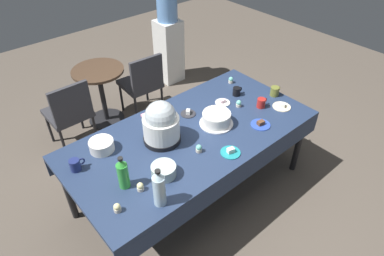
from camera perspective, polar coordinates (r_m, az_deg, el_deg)
The scene contains 28 objects.
ground at distance 3.43m, azimuth 0.00°, elevation -10.53°, with size 9.00×9.00×0.00m, color brown.
potluck_table at distance 2.95m, azimuth 0.00°, elevation -1.70°, with size 2.20×1.10×0.75m.
frosted_layer_cake at distance 2.97m, azimuth 4.18°, elevation 1.59°, with size 0.30×0.30×0.12m.
slow_cooker at distance 2.73m, azimuth -5.27°, elevation 0.73°, with size 0.31×0.31×0.38m.
glass_salad_bowl at distance 2.51m, azimuth -4.83°, elevation -7.20°, with size 0.19×0.19×0.09m, color #B2C6BC.
ceramic_snack_bowl at distance 2.80m, azimuth -15.08°, elevation -2.89°, with size 0.20×0.20×0.09m, color silver.
dessert_plate_charcoal at distance 3.11m, azimuth -0.67°, elevation 2.53°, with size 0.14×0.14×0.05m.
dessert_plate_white at distance 3.28m, azimuth 5.22°, elevation 4.38°, with size 0.15×0.15×0.04m.
dessert_plate_teal at distance 2.72m, azimuth 6.55°, elevation -4.04°, with size 0.16×0.16×0.05m.
dessert_plate_cream at distance 3.32m, azimuth 14.97°, elevation 3.60°, with size 0.17×0.17×0.04m.
dessert_plate_cobalt at distance 3.04m, azimuth 11.56°, elevation 0.65°, with size 0.18×0.18×0.04m.
cupcake_mint at distance 2.70m, azimuth 1.18°, elevation -3.50°, with size 0.05×0.05×0.07m.
cupcake_cocoa at distance 3.01m, azimuth -4.51°, elevation 1.37°, with size 0.05×0.05×0.07m.
cupcake_lemon at distance 3.60m, azimuth 6.61°, elevation 8.08°, with size 0.05×0.05×0.07m.
cupcake_berry at distance 3.24m, azimuth 7.94°, elevation 4.11°, with size 0.05×0.05×0.07m.
cupcake_vanilla at distance 2.44m, azimuth -8.77°, elevation -9.84°, with size 0.05×0.05×0.07m.
cupcake_rose at distance 2.35m, azimuth -12.58°, elevation -13.09°, with size 0.05×0.05×0.07m.
soda_bottle_lime_soda at distance 2.42m, azimuth -11.65°, elevation -7.54°, with size 0.08×0.08×0.28m.
soda_bottle_water at distance 2.26m, azimuth -5.60°, elevation -10.16°, with size 0.09×0.09×0.31m.
coffee_mug_black at distance 3.40m, azimuth 7.59°, elevation 6.18°, with size 0.11×0.07×0.08m.
coffee_mug_navy at distance 2.69m, azimuth -19.17°, elevation -5.93°, with size 0.12×0.08×0.10m.
coffee_mug_red at distance 3.26m, azimuth 11.69°, elevation 4.21°, with size 0.12×0.08×0.09m.
coffee_mug_olive at distance 3.46m, azimuth 13.88°, elevation 6.09°, with size 0.13×0.09×0.09m.
paper_napkin_stack at distance 3.09m, azimuth -6.97°, elevation 1.97°, with size 0.14×0.14×0.02m, color pink.
maroon_chair_left at distance 3.84m, azimuth -20.09°, elevation 2.75°, with size 0.44×0.44×0.85m.
maroon_chair_right at distance 4.17m, azimuth -8.38°, elevation 7.83°, with size 0.46×0.46×0.85m.
round_cafe_table at distance 4.16m, azimuth -15.24°, elevation 6.87°, with size 0.60×0.60×0.72m.
water_cooler at distance 4.91m, azimuth -3.99°, elevation 14.33°, with size 0.32×0.32×1.24m.
Camera 1 is at (-1.47, -1.70, 2.59)m, focal length 31.43 mm.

